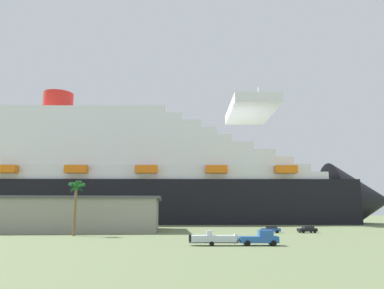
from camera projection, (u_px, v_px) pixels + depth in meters
The scene contains 8 objects.
ground_plane at pixel (198, 229), 105.08m from camera, with size 600.00×600.00×0.00m, color #66754C.
cruise_ship at pixel (112, 179), 152.76m from camera, with size 222.02×55.64×63.71m.
terminal_building at pixel (65, 214), 95.25m from camera, with size 50.27×29.99×8.37m.
pickup_truck at pixel (260, 238), 54.43m from camera, with size 5.78×2.73×2.20m.
small_boat_on_trailer at pixel (218, 239), 54.33m from camera, with size 9.00×2.47×2.15m.
palm_tree at pixel (76, 192), 76.70m from camera, with size 3.65×3.60×11.21m.
parked_car_blue_suv at pixel (271, 229), 85.59m from camera, with size 4.76×2.59×1.58m.
parked_car_black_coupe at pixel (307, 229), 85.70m from camera, with size 4.42×2.27×1.58m.
Camera 1 is at (-14.18, -76.72, 4.96)m, focal length 34.83 mm.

